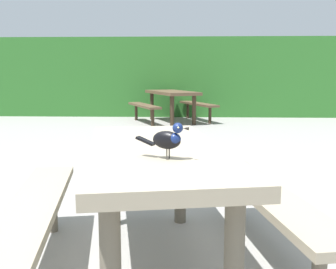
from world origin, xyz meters
The scene contains 5 objects.
ground_plane centered at (0.00, 0.00, 0.00)m, with size 60.00×60.00×0.00m, color gray.
hedge_wall centered at (0.00, 9.36, 1.05)m, with size 28.00×1.89×2.10m, color #2D6B28.
picnic_table_foreground centered at (0.06, 0.04, 0.56)m, with size 1.96×1.98×0.74m.
bird_grackle centered at (0.15, -0.32, 0.84)m, with size 0.27×0.15×0.18m.
picnic_table_mid_left centered at (-0.10, 7.35, 0.56)m, with size 2.22×2.24×0.74m.
Camera 1 is at (0.23, -2.26, 1.16)m, focal length 43.00 mm.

